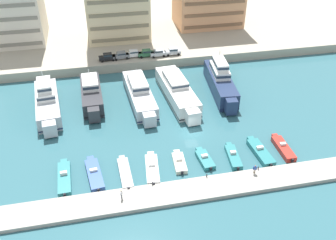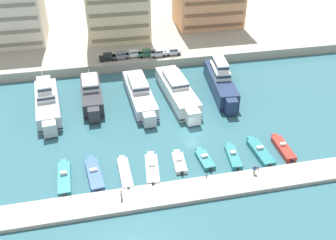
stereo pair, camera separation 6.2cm
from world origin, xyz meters
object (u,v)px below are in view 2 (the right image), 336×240
object	(u,v)px
yacht_silver_far_left	(47,102)
motorboat_teal_far_left	(64,178)
yacht_charcoal_left	(92,94)
yacht_white_center_left	(177,91)
pedestrian_mid_deck	(255,169)
motorboat_cream_center	(179,162)
car_silver_center	(158,53)
motorboat_red_far_right	(283,148)
car_green_center_left	(146,53)
yacht_navy_center	(221,81)
motorboat_teal_right	(260,152)
motorboat_teal_center_right	(205,159)
car_grey_left	(121,55)
pedestrian_near_edge	(121,194)
motorboat_blue_left	(94,174)
motorboat_grey_mid_left	(125,173)
car_white_mid_left	(134,53)
motorboat_teal_mid_right	(233,156)
motorboat_white_center_left	(152,169)
car_black_far_left	(107,57)
yacht_silver_mid_left	(140,93)
car_silver_center_right	(173,51)

from	to	relation	value
yacht_silver_far_left	motorboat_teal_far_left	size ratio (longest dim) A/B	2.26
yacht_charcoal_left	yacht_white_center_left	world-z (taller)	yacht_charcoal_left
motorboat_teal_far_left	pedestrian_mid_deck	xyz separation A→B (m)	(30.39, -5.52, 1.20)
yacht_charcoal_left	motorboat_cream_center	distance (m)	27.54
car_silver_center	motorboat_red_far_right	bearing A→B (deg)	-68.62
motorboat_teal_far_left	car_green_center_left	bearing A→B (deg)	63.40
yacht_white_center_left	car_silver_center	xyz separation A→B (m)	(-0.92, 17.62, 1.37)
yacht_navy_center	motorboat_teal_right	world-z (taller)	yacht_navy_center
motorboat_teal_center_right	car_silver_center	distance (m)	39.25
car_grey_left	pedestrian_near_edge	bearing A→B (deg)	-95.98
motorboat_cream_center	yacht_navy_center	bearing A→B (deg)	56.89
motorboat_blue_left	motorboat_cream_center	world-z (taller)	motorboat_blue_left
yacht_white_center_left	motorboat_teal_right	xyz separation A→B (m)	(10.01, -21.69, -1.42)
motorboat_grey_mid_left	car_white_mid_left	size ratio (longest dim) A/B	2.02
motorboat_grey_mid_left	car_grey_left	distance (m)	40.56
yacht_silver_far_left	motorboat_teal_far_left	xyz separation A→B (m)	(3.59, -22.06, -1.73)
yacht_charcoal_left	car_silver_center	bearing A→B (deg)	41.17
motorboat_teal_right	car_grey_left	xyz separation A→B (m)	(-20.27, 39.79, 2.79)
motorboat_teal_mid_right	car_green_center_left	bearing A→B (deg)	102.40
yacht_silver_far_left	motorboat_white_center_left	world-z (taller)	yacht_silver_far_left
car_silver_center	motorboat_teal_far_left	bearing A→B (deg)	-120.29
motorboat_teal_far_left	pedestrian_near_edge	xyz separation A→B (m)	(8.62, -6.65, 1.17)
motorboat_blue_left	car_green_center_left	size ratio (longest dim) A/B	2.09
motorboat_teal_mid_right	car_black_far_left	distance (m)	43.97
yacht_silver_mid_left	motorboat_white_center_left	world-z (taller)	yacht_silver_mid_left
car_black_far_left	pedestrian_near_edge	size ratio (longest dim) A/B	2.54
motorboat_teal_far_left	car_black_far_left	size ratio (longest dim) A/B	2.10
motorboat_teal_center_right	pedestrian_near_edge	distance (m)	16.38
yacht_silver_mid_left	motorboat_blue_left	distance (m)	24.73
car_black_far_left	motorboat_blue_left	bearing A→B (deg)	-97.63
motorboat_cream_center	car_black_far_left	world-z (taller)	car_black_far_left
car_green_center_left	car_silver_center_right	world-z (taller)	same
yacht_charcoal_left	car_silver_center	distance (m)	23.09
motorboat_cream_center	car_white_mid_left	size ratio (longest dim) A/B	1.47
yacht_silver_far_left	motorboat_cream_center	size ratio (longest dim) A/B	3.22
motorboat_teal_center_right	car_green_center_left	distance (m)	39.95
yacht_navy_center	pedestrian_mid_deck	size ratio (longest dim) A/B	12.33
motorboat_cream_center	car_grey_left	xyz separation A→B (m)	(-5.66, 39.50, 2.90)
yacht_white_center_left	yacht_navy_center	world-z (taller)	yacht_navy_center
pedestrian_near_edge	motorboat_blue_left	bearing A→B (deg)	120.28
car_green_center_left	motorboat_teal_mid_right	bearing A→B (deg)	-77.60
car_silver_center_right	car_green_center_left	bearing A→B (deg)	177.54
yacht_navy_center	motorboat_teal_far_left	xyz separation A→B (m)	(-33.90, -22.66, -2.06)
yacht_charcoal_left	motorboat_white_center_left	distance (m)	26.21
motorboat_white_center_left	motorboat_teal_far_left	bearing A→B (deg)	176.90
yacht_silver_far_left	car_black_far_left	xyz separation A→B (m)	(13.65, 17.20, 1.08)
motorboat_teal_center_right	car_white_mid_left	size ratio (longest dim) A/B	1.45
motorboat_teal_center_right	motorboat_red_far_right	bearing A→B (deg)	-0.23
motorboat_teal_center_right	yacht_charcoal_left	bearing A→B (deg)	127.15
motorboat_grey_mid_left	pedestrian_mid_deck	xyz separation A→B (m)	(20.63, -4.73, 1.28)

